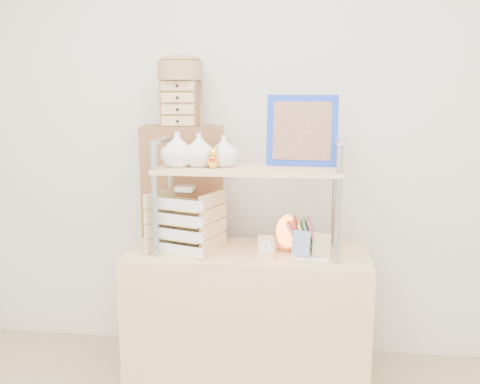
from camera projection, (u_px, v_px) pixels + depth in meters
The scene contains 10 objects.
room_shell at pixel (221, 41), 1.73m from camera, with size 3.42×3.41×2.61m.
desk at pixel (248, 321), 2.75m from camera, with size 1.20×0.50×0.75m, color tan.
cabinet at pixel (185, 242), 3.11m from camera, with size 0.45×0.24×1.35m, color brown.
hutch at pixel (232, 162), 2.62m from camera, with size 0.90×0.34×0.77m.
letter_tray at pixel (186, 225), 2.67m from camera, with size 0.34×0.34×0.33m.
salt_lamp at pixel (287, 232), 2.68m from camera, with size 0.12×0.11×0.18m.
desk_clock at pixel (266, 247), 2.55m from camera, with size 0.08×0.04×0.11m.
postcard_stand at pixel (311, 251), 2.55m from camera, with size 0.19×0.10×0.13m.
drawer_chest at pixel (181, 103), 2.94m from camera, with size 0.20×0.16×0.25m.
woven_basket at pixel (180, 71), 2.91m from camera, with size 0.25×0.25×0.10m, color olive.
Camera 1 is at (0.29, -1.37, 1.53)m, focal length 40.00 mm.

